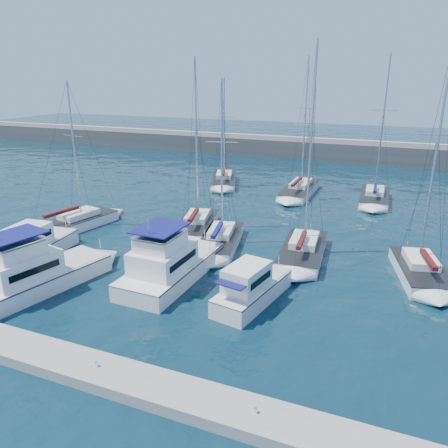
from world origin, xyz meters
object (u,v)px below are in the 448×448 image
at_px(motor_yacht_stbd_inner, 169,266).
at_px(sailboat_mid_b, 197,225).
at_px(motor_yacht_port_outer, 34,246).
at_px(sailboat_back_b, 299,190).
at_px(sailboat_mid_c, 220,240).
at_px(sailboat_mid_d, 303,250).
at_px(sailboat_back_c, 374,198).
at_px(sailboat_back_a, 224,181).
at_px(motor_yacht_port_inner, 34,275).
at_px(sailboat_mid_a, 76,223).
at_px(sailboat_mid_e, 421,271).
at_px(motor_yacht_stbd_outer, 251,289).

xyz_separation_m(motor_yacht_stbd_inner, sailboat_mid_b, (-2.74, 10.18, -0.60)).
relative_size(motor_yacht_port_outer, sailboat_back_b, 0.45).
relative_size(motor_yacht_stbd_inner, sailboat_mid_c, 0.69).
height_order(sailboat_mid_d, sailboat_back_c, sailboat_mid_d).
distance_m(sailboat_mid_d, sailboat_back_b, 19.54).
height_order(motor_yacht_stbd_inner, sailboat_mid_d, sailboat_mid_d).
xyz_separation_m(motor_yacht_stbd_inner, sailboat_back_c, (11.89, 26.54, -0.59)).
height_order(sailboat_mid_c, sailboat_back_a, sailboat_mid_c).
height_order(motor_yacht_port_inner, sailboat_mid_a, sailboat_mid_a).
bearing_deg(motor_yacht_port_outer, sailboat_back_a, 74.67).
height_order(motor_yacht_port_outer, sailboat_mid_e, sailboat_mid_e).
bearing_deg(sailboat_mid_c, motor_yacht_stbd_inner, -108.53).
bearing_deg(sailboat_mid_c, motor_yacht_stbd_outer, -68.09).
bearing_deg(sailboat_mid_b, sailboat_mid_e, -23.73).
bearing_deg(sailboat_back_b, sailboat_mid_c, -96.67).
bearing_deg(sailboat_mid_c, sailboat_back_b, 71.11).
bearing_deg(motor_yacht_port_inner, motor_yacht_stbd_inner, 44.63).
relative_size(sailboat_mid_e, sailboat_back_c, 0.99).
height_order(sailboat_back_a, sailboat_back_b, sailboat_back_b).
height_order(sailboat_mid_d, sailboat_back_b, sailboat_mid_d).
bearing_deg(motor_yacht_stbd_inner, motor_yacht_stbd_outer, -6.20).
distance_m(sailboat_mid_b, sailboat_back_b, 17.60).
bearing_deg(sailboat_mid_d, sailboat_mid_e, -8.71).
bearing_deg(motor_yacht_stbd_outer, sailboat_mid_e, 49.49).
bearing_deg(sailboat_back_c, sailboat_mid_b, -134.29).
relative_size(motor_yacht_port_inner, motor_yacht_stbd_outer, 1.42).
bearing_deg(sailboat_back_c, sailboat_back_b, 176.10).
xyz_separation_m(motor_yacht_stbd_inner, sailboat_mid_a, (-13.72, 6.49, -0.62)).
bearing_deg(motor_yacht_port_outer, sailboat_mid_b, 43.16).
distance_m(sailboat_back_a, sailboat_back_c, 19.16).
height_order(motor_yacht_stbd_inner, sailboat_back_b, sailboat_back_b).
height_order(motor_yacht_port_inner, sailboat_mid_c, sailboat_mid_c).
xyz_separation_m(sailboat_mid_a, sailboat_mid_e, (30.21, 0.69, 0.04)).
height_order(sailboat_mid_b, sailboat_mid_d, sailboat_mid_d).
distance_m(sailboat_mid_d, sailboat_mid_e, 8.67).
distance_m(motor_yacht_stbd_outer, sailboat_mid_a, 21.42).
relative_size(motor_yacht_port_outer, sailboat_mid_d, 0.44).
bearing_deg(sailboat_back_c, motor_yacht_stbd_inner, -116.63).
relative_size(sailboat_mid_d, sailboat_back_b, 1.02).
relative_size(motor_yacht_port_inner, sailboat_mid_d, 0.60).
relative_size(motor_yacht_stbd_inner, sailboat_back_a, 0.70).
bearing_deg(motor_yacht_stbd_inner, sailboat_mid_b, 106.68).
xyz_separation_m(sailboat_mid_c, sailboat_back_a, (-8.07, 20.50, -0.01)).
distance_m(sailboat_mid_a, sailboat_back_a, 22.34).
bearing_deg(motor_yacht_stbd_outer, sailboat_mid_d, 91.36).
distance_m(motor_yacht_port_inner, motor_yacht_stbd_outer, 14.56).
distance_m(motor_yacht_stbd_inner, sailboat_back_a, 28.80).
xyz_separation_m(motor_yacht_stbd_inner, sailboat_mid_d, (7.84, 7.78, -0.59)).
bearing_deg(sailboat_mid_a, sailboat_mid_d, 14.80).
bearing_deg(sailboat_mid_d, sailboat_mid_a, 178.61).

